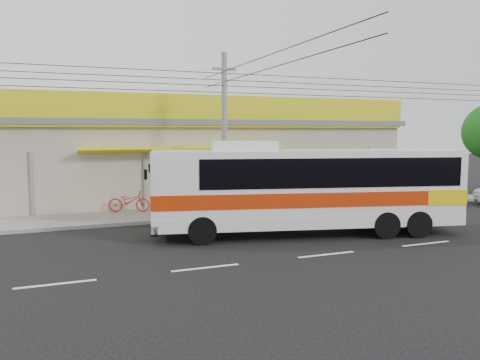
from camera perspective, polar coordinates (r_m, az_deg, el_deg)
name	(u,v)px	position (r m, az deg, el deg)	size (l,w,h in m)	color
ground	(290,238)	(17.37, 6.13, -7.04)	(120.00, 120.00, 0.00)	black
sidewalk	(233,210)	(22.75, -0.82, -3.72)	(30.00, 3.20, 0.15)	slate
lane_markings	(326,255)	(15.26, 10.49, -8.94)	(50.00, 0.12, 0.01)	silver
storefront_building	(201,158)	(27.73, -4.83, 2.63)	(22.60, 9.20, 5.70)	#A69886
coach_bus	(312,185)	(17.79, 8.74, -0.57)	(11.75, 4.99, 3.54)	silver
motorbike_red	(129,201)	(22.41, -13.36, -2.53)	(0.67, 1.91, 1.00)	maroon
utility_pole	(224,82)	(21.03, -1.94, 11.87)	(34.00, 14.00, 7.35)	slate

